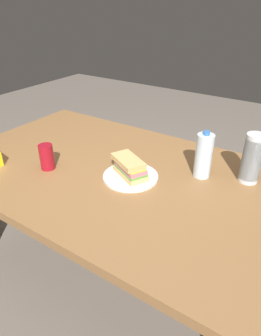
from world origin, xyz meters
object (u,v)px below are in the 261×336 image
(soda_can_red, at_px, (47,157))
(plastic_cup_stack, at_px, (252,159))
(sandwich, at_px, (130,167))
(water_bottle_tall, at_px, (204,156))
(dining_table, at_px, (124,188))
(paper_plate, at_px, (131,176))

(soda_can_red, xyz_separation_m, plastic_cup_stack, (-0.82, -0.41, 0.05))
(soda_can_red, bearing_deg, sandwich, -158.38)
(soda_can_red, height_order, water_bottle_tall, water_bottle_tall)
(dining_table, relative_size, water_bottle_tall, 8.09)
(paper_plate, distance_m, sandwich, 0.05)
(paper_plate, xyz_separation_m, water_bottle_tall, (-0.26, -0.19, 0.10))
(paper_plate, height_order, plastic_cup_stack, plastic_cup_stack)
(dining_table, bearing_deg, paper_plate, 159.06)
(dining_table, xyz_separation_m, water_bottle_tall, (-0.31, -0.18, 0.18))
(soda_can_red, distance_m, water_bottle_tall, 0.72)
(soda_can_red, xyz_separation_m, water_bottle_tall, (-0.63, -0.34, 0.04))
(dining_table, height_order, plastic_cup_stack, plastic_cup_stack)
(dining_table, bearing_deg, sandwich, 157.36)
(paper_plate, relative_size, soda_can_red, 2.04)
(soda_can_red, relative_size, plastic_cup_stack, 0.55)
(soda_can_red, distance_m, plastic_cup_stack, 0.92)
(plastic_cup_stack, bearing_deg, water_bottle_tall, 21.26)
(dining_table, xyz_separation_m, plastic_cup_stack, (-0.49, -0.25, 0.19))
(dining_table, height_order, paper_plate, paper_plate)
(paper_plate, bearing_deg, soda_can_red, 21.39)
(dining_table, height_order, sandwich, sandwich)
(soda_can_red, bearing_deg, water_bottle_tall, -151.62)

